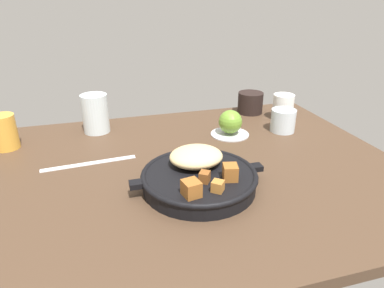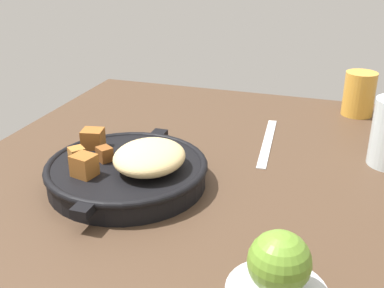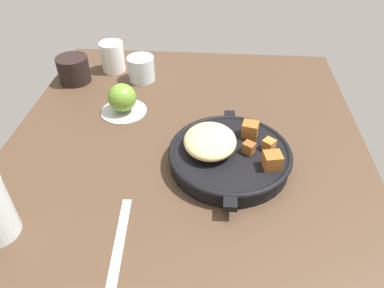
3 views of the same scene
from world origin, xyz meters
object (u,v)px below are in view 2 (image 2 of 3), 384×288
Objects in this scene: cast_iron_skillet at (130,169)px; butter_knife at (267,142)px; red_apple at (279,262)px; juice_glass_amber at (359,94)px.

butter_knife is at bearing 142.33° from cast_iron_skillet.
red_apple is at bearing 6.85° from butter_knife.
cast_iron_skillet and red_apple have the same top height.
red_apple reaches higher than butter_knife.
cast_iron_skillet is 28.58cm from butter_knife.
butter_knife is 2.43× the size of juice_glass_amber.
butter_knife is at bearing -36.58° from juice_glass_amber.
cast_iron_skillet is at bearing -37.15° from juice_glass_amber.
butter_knife is (-39.82, -7.83, -3.83)cm from red_apple.
cast_iron_skillet is at bearing -41.95° from butter_knife.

